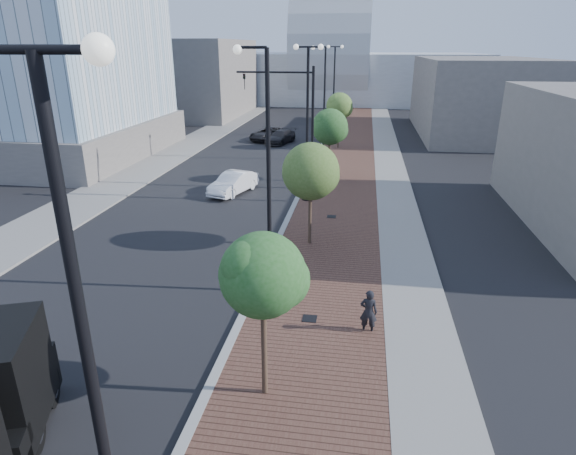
# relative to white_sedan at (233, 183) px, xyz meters

# --- Properties ---
(sidewalk) EXTENTS (7.00, 140.00, 0.12)m
(sidewalk) POSITION_rel_white_sedan_xyz_m (7.88, 16.94, -0.64)
(sidewalk) COLOR #4C2D23
(sidewalk) RESTS_ON ground
(concrete_strip) EXTENTS (2.40, 140.00, 0.13)m
(concrete_strip) POSITION_rel_white_sedan_xyz_m (10.58, 16.94, -0.63)
(concrete_strip) COLOR slate
(concrete_strip) RESTS_ON ground
(curb) EXTENTS (0.30, 140.00, 0.14)m
(curb) POSITION_rel_white_sedan_xyz_m (4.38, 16.94, -0.63)
(curb) COLOR gray
(curb) RESTS_ON ground
(west_sidewalk) EXTENTS (4.00, 140.00, 0.12)m
(west_sidewalk) POSITION_rel_white_sedan_xyz_m (-8.62, 16.94, -0.64)
(west_sidewalk) COLOR slate
(west_sidewalk) RESTS_ON ground
(white_sedan) EXTENTS (2.69, 4.49, 1.40)m
(white_sedan) POSITION_rel_white_sedan_xyz_m (0.00, 0.00, 0.00)
(white_sedan) COLOR white
(white_sedan) RESTS_ON ground
(dark_car_mid) EXTENTS (3.65, 5.20, 1.32)m
(dark_car_mid) POSITION_rel_white_sedan_xyz_m (-1.50, 19.26, -0.04)
(dark_car_mid) COLOR black
(dark_car_mid) RESTS_ON ground
(dark_car_far) EXTENTS (3.01, 4.78, 1.29)m
(dark_car_far) POSITION_rel_white_sedan_xyz_m (0.12, 17.73, -0.05)
(dark_car_far) COLOR black
(dark_car_far) RESTS_ON ground
(pedestrian) EXTENTS (0.62, 0.44, 1.62)m
(pedestrian) POSITION_rel_white_sedan_xyz_m (8.81, -15.45, 0.11)
(pedestrian) COLOR black
(pedestrian) RESTS_ON ground
(streetlight_0) EXTENTS (1.72, 0.56, 9.28)m
(streetlight_0) POSITION_rel_white_sedan_xyz_m (4.98, -25.06, 4.12)
(streetlight_0) COLOR black
(streetlight_0) RESTS_ON ground
(streetlight_1) EXTENTS (1.44, 0.56, 9.21)m
(streetlight_1) POSITION_rel_white_sedan_xyz_m (4.87, -13.06, 3.64)
(streetlight_1) COLOR black
(streetlight_1) RESTS_ON ground
(streetlight_2) EXTENTS (1.72, 0.56, 9.28)m
(streetlight_2) POSITION_rel_white_sedan_xyz_m (4.98, -1.06, 4.12)
(streetlight_2) COLOR black
(streetlight_2) RESTS_ON ground
(streetlight_3) EXTENTS (1.44, 0.56, 9.21)m
(streetlight_3) POSITION_rel_white_sedan_xyz_m (4.87, 10.94, 3.64)
(streetlight_3) COLOR black
(streetlight_3) RESTS_ON ground
(streetlight_4) EXTENTS (1.72, 0.56, 9.28)m
(streetlight_4) POSITION_rel_white_sedan_xyz_m (4.98, 22.94, 4.12)
(streetlight_4) COLOR black
(streetlight_4) RESTS_ON ground
(traffic_mast) EXTENTS (5.09, 0.20, 8.00)m
(traffic_mast) POSITION_rel_white_sedan_xyz_m (4.08, 1.94, 4.28)
(traffic_mast) COLOR black
(traffic_mast) RESTS_ON ground
(tree_0) EXTENTS (2.30, 2.23, 4.86)m
(tree_0) POSITION_rel_white_sedan_xyz_m (6.03, -19.04, 3.03)
(tree_0) COLOR #382619
(tree_0) RESTS_ON ground
(tree_1) EXTENTS (2.69, 2.69, 5.05)m
(tree_1) POSITION_rel_white_sedan_xyz_m (6.03, -8.04, 2.99)
(tree_1) COLOR #382619
(tree_1) RESTS_ON ground
(tree_2) EXTENTS (2.53, 2.51, 5.16)m
(tree_2) POSITION_rel_white_sedan_xyz_m (6.03, 3.96, 3.19)
(tree_2) COLOR #382619
(tree_2) RESTS_ON ground
(tree_3) EXTENTS (2.46, 2.43, 5.20)m
(tree_3) POSITION_rel_white_sedan_xyz_m (6.03, 15.96, 3.28)
(tree_3) COLOR #382619
(tree_3) RESTS_ON ground
(tower_podium) EXTENTS (19.00, 19.00, 3.00)m
(tower_podium) POSITION_rel_white_sedan_xyz_m (-19.62, 8.94, 0.80)
(tower_podium) COLOR #645E5A
(tower_podium) RESTS_ON ground
(convention_center) EXTENTS (50.00, 30.00, 50.00)m
(convention_center) POSITION_rel_white_sedan_xyz_m (2.38, 61.94, 5.31)
(convention_center) COLOR #A2A7AC
(convention_center) RESTS_ON ground
(commercial_block_nw) EXTENTS (14.00, 20.00, 10.00)m
(commercial_block_nw) POSITION_rel_white_sedan_xyz_m (-15.62, 36.94, 4.30)
(commercial_block_nw) COLOR slate
(commercial_block_nw) RESTS_ON ground
(commercial_block_ne) EXTENTS (12.00, 22.00, 8.00)m
(commercial_block_ne) POSITION_rel_white_sedan_xyz_m (20.38, 26.94, 3.30)
(commercial_block_ne) COLOR #605B57
(commercial_block_ne) RESTS_ON ground
(utility_cover_1) EXTENTS (0.50, 0.50, 0.02)m
(utility_cover_1) POSITION_rel_white_sedan_xyz_m (6.78, -15.06, -0.57)
(utility_cover_1) COLOR black
(utility_cover_1) RESTS_ON sidewalk
(utility_cover_2) EXTENTS (0.50, 0.50, 0.02)m
(utility_cover_2) POSITION_rel_white_sedan_xyz_m (6.78, -4.06, -0.57)
(utility_cover_2) COLOR black
(utility_cover_2) RESTS_ON sidewalk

